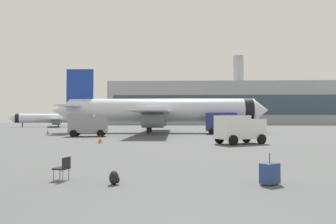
{
  "coord_description": "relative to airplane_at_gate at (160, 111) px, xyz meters",
  "views": [
    {
      "loc": [
        -0.13,
        -3.96,
        2.28
      ],
      "look_at": [
        -1.08,
        26.48,
        3.0
      ],
      "focal_mm": 31.45,
      "sensor_mm": 36.0,
      "label": 1
    }
  ],
  "objects": [
    {
      "name": "airplane_at_gate",
      "position": [
        0.0,
        0.0,
        0.0
      ],
      "size": [
        35.63,
        32.04,
        10.5
      ],
      "color": "silver",
      "rests_on": "ground"
    },
    {
      "name": "airplane_taxiing",
      "position": [
        -32.96,
        36.17,
        -1.2
      ],
      "size": [
        22.83,
        20.97,
        7.06
      ],
      "color": "silver",
      "rests_on": "ground"
    },
    {
      "name": "service_truck",
      "position": [
        -8.86,
        -10.06,
        -2.05
      ],
      "size": [
        5.06,
        3.08,
        2.9
      ],
      "color": "gray",
      "rests_on": "ground"
    },
    {
      "name": "fuel_truck",
      "position": [
        10.19,
        -4.05,
        -1.88
      ],
      "size": [
        6.45,
        4.16,
        3.2
      ],
      "color": "navy",
      "rests_on": "ground"
    },
    {
      "name": "cargo_van",
      "position": [
        8.48,
        -21.17,
        -2.21
      ],
      "size": [
        4.83,
        3.82,
        2.6
      ],
      "color": "white",
      "rests_on": "ground"
    },
    {
      "name": "safety_cone_near",
      "position": [
        -3.07,
        8.49,
        -3.29
      ],
      "size": [
        0.44,
        0.44,
        0.74
      ],
      "color": "#F2590C",
      "rests_on": "ground"
    },
    {
      "name": "safety_cone_mid",
      "position": [
        12.41,
        -14.82,
        -3.3
      ],
      "size": [
        0.44,
        0.44,
        0.73
      ],
      "color": "#F2590C",
      "rests_on": "ground"
    },
    {
      "name": "safety_cone_far",
      "position": [
        -4.5,
        -20.42,
        -3.28
      ],
      "size": [
        0.44,
        0.44,
        0.76
      ],
      "color": "#F2590C",
      "rests_on": "ground"
    },
    {
      "name": "safety_cone_outer",
      "position": [
        -16.78,
        -4.22,
        -3.26
      ],
      "size": [
        0.44,
        0.44,
        0.8
      ],
      "color": "#F2590C",
      "rests_on": "ground"
    },
    {
      "name": "rolling_suitcase",
      "position": [
        6.01,
        -37.76,
        -3.27
      ],
      "size": [
        0.75,
        0.69,
        1.1
      ],
      "color": "navy",
      "rests_on": "ground"
    },
    {
      "name": "traveller_backpack",
      "position": [
        0.63,
        -37.93,
        -3.42
      ],
      "size": [
        0.36,
        0.4,
        0.48
      ],
      "color": "black",
      "rests_on": "ground"
    },
    {
      "name": "gate_chair",
      "position": [
        -1.43,
        -37.28,
        -3.16
      ],
      "size": [
        0.58,
        0.58,
        0.86
      ],
      "color": "black",
      "rests_on": "ground"
    },
    {
      "name": "terminal_building",
      "position": [
        21.62,
        77.93,
        5.06
      ],
      "size": [
        92.7,
        23.17,
        29.25
      ],
      "color": "#9EA3AD",
      "rests_on": "ground"
    }
  ]
}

